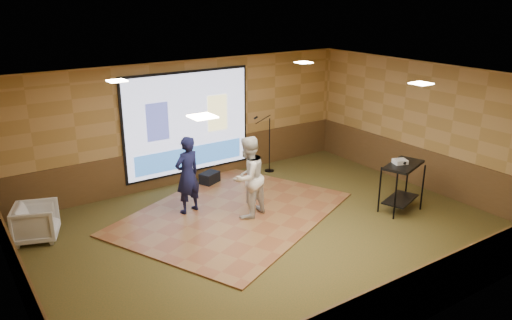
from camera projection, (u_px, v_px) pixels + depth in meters
ground at (270, 233)px, 9.84m from camera, size 9.00×9.00×0.00m
room_shell at (271, 131)px, 9.17m from camera, size 9.04×7.04×3.02m
wainscot_back at (189, 163)px, 12.42m from camera, size 9.00×0.04×0.95m
wainscot_front at (415, 298)px, 6.96m from camera, size 9.00×0.04×0.95m
wainscot_left at (23, 282)px, 7.32m from camera, size 0.04×7.00×0.95m
wainscot_right at (421, 168)px, 12.06m from camera, size 0.04×7.00×0.95m
projector_screen at (188, 124)px, 12.07m from camera, size 3.32×0.06×2.52m
downlight_nw at (117, 81)px, 9.13m from camera, size 0.32×0.32×0.02m
downlight_ne at (304, 62)px, 11.46m from camera, size 0.32×0.32×0.02m
downlight_sw at (202, 117)px, 6.55m from camera, size 0.32×0.32×0.02m
downlight_se at (421, 83)px, 8.87m from camera, size 0.32×0.32×0.02m
dance_floor at (232, 213)px, 10.68m from camera, size 5.69×5.14×0.03m
player_left at (187, 175)px, 10.46m from camera, size 0.69×0.53×1.67m
player_right at (248, 177)px, 10.26m from camera, size 1.01×0.89×1.73m
av_table at (402, 177)px, 10.60m from camera, size 1.02×0.54×1.08m
projector at (400, 162)px, 10.50m from camera, size 0.33×0.30×0.09m
mic_stand at (268, 154)px, 13.04m from camera, size 0.61×0.25×1.55m
banquet_chair at (36, 222)px, 9.49m from camera, size 1.00×0.99×0.71m
duffel_bag at (210, 178)px, 12.30m from camera, size 0.56×0.48×0.30m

